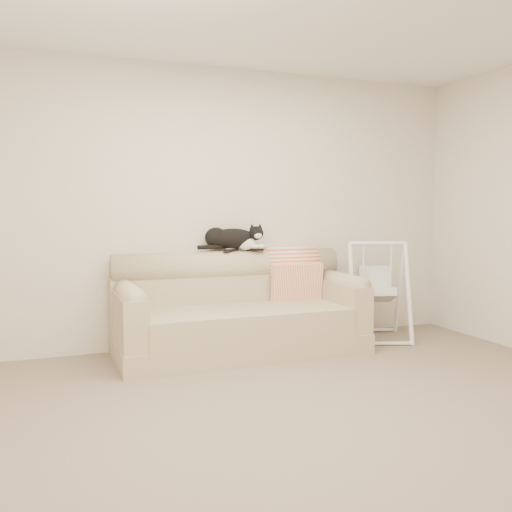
{
  "coord_description": "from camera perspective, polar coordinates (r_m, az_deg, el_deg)",
  "views": [
    {
      "loc": [
        -1.59,
        -3.18,
        1.31
      ],
      "look_at": [
        0.12,
        1.27,
        0.9
      ],
      "focal_mm": 40.0,
      "sensor_mm": 36.0,
      "label": 1
    }
  ],
  "objects": [
    {
      "name": "room_shell",
      "position": [
        3.57,
        5.64,
        8.39
      ],
      "size": [
        5.04,
        4.04,
        2.6
      ],
      "color": "beige",
      "rests_on": "ground"
    },
    {
      "name": "throw_blanket",
      "position": [
        5.56,
        3.51,
        -1.1
      ],
      "size": [
        0.52,
        0.38,
        0.58
      ],
      "color": "#CC6034",
      "rests_on": "sofa"
    },
    {
      "name": "baby_swing",
      "position": [
        5.78,
        11.97,
        -3.35
      ],
      "size": [
        0.77,
        0.79,
        0.98
      ],
      "color": "white",
      "rests_on": "ground"
    },
    {
      "name": "remote_a",
      "position": [
        5.31,
        -2.56,
        0.62
      ],
      "size": [
        0.18,
        0.15,
        0.03
      ],
      "color": "black",
      "rests_on": "sofa"
    },
    {
      "name": "sofa",
      "position": [
        5.17,
        -1.81,
        -5.75
      ],
      "size": [
        2.2,
        0.93,
        0.9
      ],
      "color": "tan",
      "rests_on": "ground"
    },
    {
      "name": "remote_b",
      "position": [
        5.38,
        -0.11,
        0.66
      ],
      "size": [
        0.17,
        0.13,
        0.02
      ],
      "color": "black",
      "rests_on": "sofa"
    },
    {
      "name": "ground_plane",
      "position": [
        3.8,
        5.43,
        -15.28
      ],
      "size": [
        5.0,
        5.0,
        0.0
      ],
      "primitive_type": "plane",
      "color": "#6C604E",
      "rests_on": "ground"
    },
    {
      "name": "tuxedo_cat",
      "position": [
        5.34,
        -2.37,
        1.78
      ],
      "size": [
        0.64,
        0.32,
        0.25
      ],
      "color": "black",
      "rests_on": "sofa"
    }
  ]
}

